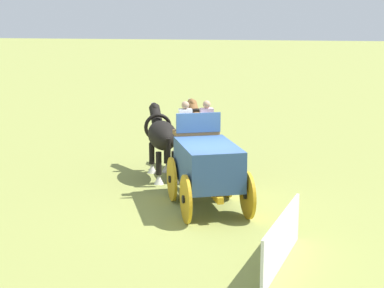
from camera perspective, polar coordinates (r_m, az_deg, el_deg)
ground_plane at (r=16.60m, az=1.48°, el=-6.03°), size 220.00×220.00×0.00m
show_wagon at (r=16.42m, az=1.36°, el=-1.84°), size 5.31×2.96×2.73m
draft_horse_near at (r=19.52m, az=-2.83°, el=0.73°), size 2.94×1.70×2.20m
draft_horse_off at (r=19.74m, az=0.90°, el=1.13°), size 3.00×1.75×2.29m
sponsor_banner at (r=12.99m, az=8.32°, el=-8.79°), size 3.16×0.61×1.10m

